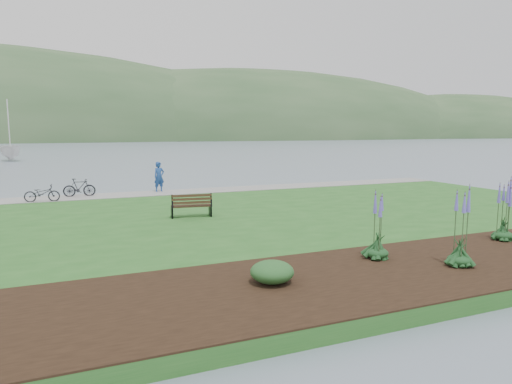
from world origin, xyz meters
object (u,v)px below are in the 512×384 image
(bicycle_a, at_px, (42,193))
(sailboat, at_px, (11,161))
(person, at_px, (159,174))
(park_bench, at_px, (191,205))

(bicycle_a, relative_size, sailboat, 0.07)
(bicycle_a, bearing_deg, person, -70.95)
(park_bench, xyz_separation_m, sailboat, (-11.16, 48.99, -0.90))
(bicycle_a, bearing_deg, sailboat, 12.76)
(park_bench, bearing_deg, person, 96.25)
(bicycle_a, distance_m, sailboat, 42.54)
(bicycle_a, height_order, sailboat, sailboat)
(person, distance_m, sailboat, 42.33)
(person, relative_size, sailboat, 0.08)
(park_bench, bearing_deg, bicycle_a, 138.75)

